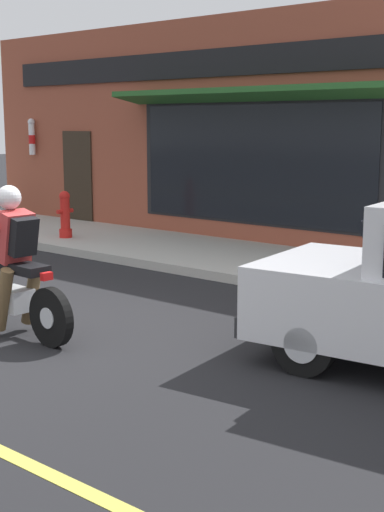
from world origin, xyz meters
TOP-DOWN VIEW (x-y plane):
  - ground_plane at (0.00, 0.00)m, footprint 80.00×80.00m
  - sidewalk_curb at (4.79, 3.00)m, footprint 2.60×22.00m
  - storefront_building at (6.32, 2.58)m, footprint 1.25×11.68m
  - motorcycle_with_rider at (0.01, 0.08)m, footprint 0.57×2.02m
  - fire_hydrant at (4.22, 4.13)m, footprint 0.36×0.24m

SIDE VIEW (x-z plane):
  - ground_plane at x=0.00m, z-range 0.00..0.00m
  - sidewalk_curb at x=4.79m, z-range 0.00..0.14m
  - fire_hydrant at x=4.22m, z-range 0.13..1.01m
  - motorcycle_with_rider at x=0.01m, z-range -0.13..1.49m
  - storefront_building at x=6.32m, z-range 0.01..4.21m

